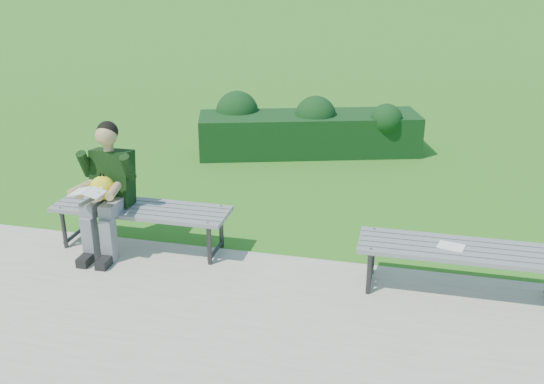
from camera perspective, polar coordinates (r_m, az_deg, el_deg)
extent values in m
plane|color=#257B14|center=(6.19, -1.17, -5.89)|extent=(80.00, 80.00, 0.00)
cube|color=beige|center=(4.76, -6.56, -15.28)|extent=(30.00, 3.50, 0.02)
cube|color=#194415|center=(9.21, 3.51, 5.50)|extent=(3.38, 1.74, 0.60)
sphere|color=#194415|center=(9.38, -3.29, 7.51)|extent=(0.81, 0.81, 0.65)
sphere|color=#194415|center=(9.14, 4.11, 7.12)|extent=(0.77, 0.77, 0.62)
sphere|color=#194415|center=(9.09, 10.71, 6.71)|extent=(0.59, 0.59, 0.47)
cube|color=gray|center=(6.07, -13.04, -2.32)|extent=(1.80, 0.08, 0.04)
cube|color=gray|center=(6.16, -12.63, -1.94)|extent=(1.80, 0.08, 0.04)
cube|color=gray|center=(6.24, -12.23, -1.57)|extent=(1.80, 0.09, 0.04)
cube|color=gray|center=(6.33, -11.84, -1.21)|extent=(1.80, 0.09, 0.04)
cube|color=gray|center=(6.42, -11.46, -0.86)|extent=(1.80, 0.09, 0.04)
cylinder|color=#2D2D30|center=(6.54, -18.98, -3.35)|extent=(0.04, 0.04, 0.41)
cylinder|color=#2D2D30|center=(6.84, -17.36, -2.06)|extent=(0.04, 0.04, 0.41)
cylinder|color=#2D2D30|center=(6.62, -18.34, -1.25)|extent=(0.04, 0.42, 0.04)
cylinder|color=#2D2D30|center=(6.75, -18.01, -3.81)|extent=(0.04, 0.42, 0.04)
cylinder|color=gray|center=(6.43, -19.33, -1.40)|extent=(0.02, 0.02, 0.01)
cylinder|color=gray|center=(6.76, -17.52, -0.07)|extent=(0.02, 0.02, 0.01)
cylinder|color=#2D2D30|center=(5.90, -5.92, -5.00)|extent=(0.04, 0.04, 0.41)
cylinder|color=#2D2D30|center=(6.22, -4.80, -3.48)|extent=(0.04, 0.04, 0.41)
cylinder|color=#2D2D30|center=(5.98, -5.41, -2.64)|extent=(0.04, 0.42, 0.04)
cylinder|color=#2D2D30|center=(6.13, -5.30, -5.44)|extent=(0.04, 0.42, 0.04)
cylinder|color=gray|center=(5.78, -6.07, -2.87)|extent=(0.02, 0.02, 0.01)
cylinder|color=gray|center=(6.14, -4.82, -1.31)|extent=(0.02, 0.02, 0.01)
cube|color=gray|center=(5.36, 17.63, -6.20)|extent=(1.80, 0.08, 0.04)
cube|color=gray|center=(5.45, 17.57, -5.70)|extent=(1.80, 0.08, 0.04)
cube|color=gray|center=(5.54, 17.51, -5.22)|extent=(1.80, 0.08, 0.04)
cube|color=gray|center=(5.64, 17.45, -4.75)|extent=(1.80, 0.08, 0.04)
cube|color=gray|center=(5.73, 17.40, -4.30)|extent=(1.80, 0.09, 0.04)
cylinder|color=#2D2D30|center=(5.46, 9.13, -7.53)|extent=(0.04, 0.04, 0.41)
cylinder|color=#2D2D30|center=(5.79, 9.44, -5.73)|extent=(0.04, 0.04, 0.41)
cylinder|color=#2D2D30|center=(5.54, 9.40, -4.94)|extent=(0.04, 0.42, 0.04)
cylinder|color=#2D2D30|center=(5.69, 9.20, -7.89)|extent=(0.04, 0.42, 0.04)
cylinder|color=gray|center=(5.33, 9.27, -5.29)|extent=(0.02, 0.02, 0.01)
cylinder|color=gray|center=(5.70, 9.61, -3.43)|extent=(0.02, 0.02, 0.01)
cube|color=slate|center=(6.26, -16.22, -1.06)|extent=(0.14, 0.42, 0.13)
cube|color=slate|center=(6.17, -14.60, -1.24)|extent=(0.14, 0.42, 0.13)
cube|color=slate|center=(6.23, -16.73, -4.14)|extent=(0.12, 0.13, 0.45)
cube|color=slate|center=(6.14, -15.10, -4.36)|extent=(0.12, 0.13, 0.45)
cube|color=black|center=(6.24, -16.99, -6.02)|extent=(0.11, 0.26, 0.09)
cube|color=black|center=(6.14, -15.36, -6.27)|extent=(0.11, 0.26, 0.09)
cube|color=black|center=(6.30, -14.77, 1.34)|extent=(0.40, 0.30, 0.59)
cylinder|color=tan|center=(6.18, -15.13, 4.06)|extent=(0.10, 0.10, 0.08)
sphere|color=tan|center=(6.13, -15.34, 5.16)|extent=(0.21, 0.21, 0.21)
sphere|color=black|center=(6.15, -15.24, 5.51)|extent=(0.21, 0.21, 0.21)
cylinder|color=black|center=(6.27, -17.19, 2.55)|extent=(0.10, 0.21, 0.30)
cylinder|color=black|center=(6.06, -13.41, 2.27)|extent=(0.10, 0.21, 0.30)
cylinder|color=tan|center=(6.12, -17.52, 0.35)|extent=(0.14, 0.31, 0.08)
cylinder|color=tan|center=(5.96, -14.70, 0.08)|extent=(0.14, 0.31, 0.08)
sphere|color=tan|center=(5.96, -17.70, -0.25)|extent=(0.09, 0.09, 0.09)
sphere|color=tan|center=(5.87, -16.01, -0.42)|extent=(0.09, 0.09, 0.09)
sphere|color=yellow|center=(6.13, -15.67, 0.38)|extent=(0.24, 0.24, 0.24)
cone|color=orange|center=(6.04, -16.17, -0.06)|extent=(0.07, 0.07, 0.07)
cone|color=black|center=(6.10, -15.87, 1.56)|extent=(0.03, 0.04, 0.07)
cone|color=black|center=(6.10, -15.58, 1.53)|extent=(0.03, 0.04, 0.06)
sphere|color=white|center=(6.06, -16.51, 0.34)|extent=(0.04, 0.04, 0.04)
sphere|color=white|center=(6.02, -15.76, 0.27)|extent=(0.04, 0.04, 0.04)
cube|color=white|center=(5.92, -17.63, 0.06)|extent=(0.15, 0.20, 0.05)
cube|color=white|center=(5.85, -16.36, -0.07)|extent=(0.15, 0.20, 0.05)
cube|color=white|center=(5.52, 16.51, -4.92)|extent=(0.25, 0.21, 0.01)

